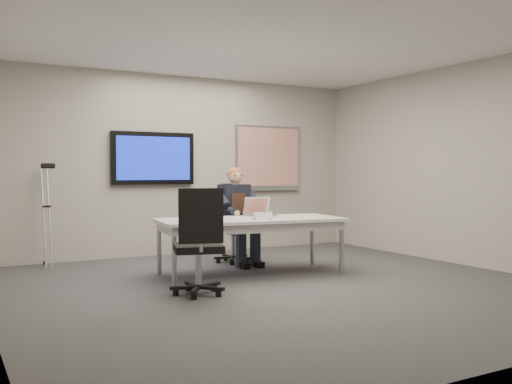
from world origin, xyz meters
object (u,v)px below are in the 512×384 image
office_chair_far (231,240)px  office_chair_near (199,262)px  laptop (260,211)px  seated_person (240,225)px  conference_table (251,225)px

office_chair_far → office_chair_near: bearing=-146.8°
laptop → seated_person: bearing=97.6°
conference_table → seated_person: size_ratio=1.77×
seated_person → laptop: bearing=-94.2°
office_chair_far → office_chair_near: office_chair_near is taller
office_chair_far → laptop: size_ratio=2.76×
laptop → office_chair_far: bearing=98.1°
conference_table → office_chair_far: (0.22, 1.00, -0.30)m
office_chair_far → seated_person: (0.02, -0.25, 0.22)m
office_chair_far → office_chair_near: 2.22m
office_chair_far → seated_person: size_ratio=0.77×
office_chair_near → seated_person: bearing=-113.2°
seated_person → office_chair_far: bearing=87.4°
conference_table → office_chair_far: bearing=84.9°
office_chair_far → laptop: bearing=-108.8°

